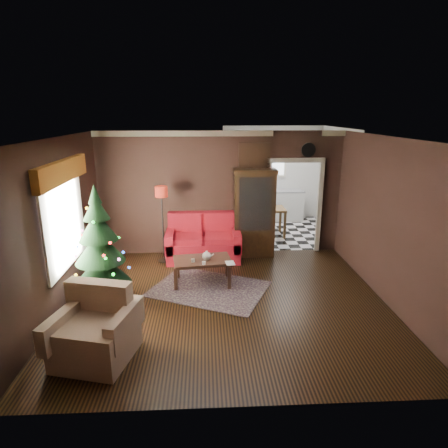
{
  "coord_description": "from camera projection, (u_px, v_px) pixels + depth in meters",
  "views": [
    {
      "loc": [
        -0.36,
        -6.03,
        3.19
      ],
      "look_at": [
        0.0,
        0.9,
        1.15
      ],
      "focal_mm": 30.7,
      "sensor_mm": 36.0,
      "label": 1
    }
  ],
  "objects": [
    {
      "name": "floor",
      "position": [
        227.0,
        301.0,
        6.7
      ],
      "size": [
        5.5,
        5.5,
        0.0
      ],
      "primitive_type": "plane",
      "color": "black",
      "rests_on": "ground"
    },
    {
      "name": "ceiling",
      "position": [
        227.0,
        138.0,
        5.91
      ],
      "size": [
        5.5,
        5.5,
        0.0
      ],
      "primitive_type": "plane",
      "rotation": [
        3.14,
        0.0,
        0.0
      ],
      "color": "white",
      "rests_on": "ground"
    },
    {
      "name": "wall_back",
      "position": [
        220.0,
        194.0,
        8.7
      ],
      "size": [
        5.5,
        0.0,
        5.5
      ],
      "primitive_type": "plane",
      "rotation": [
        1.57,
        0.0,
        0.0
      ],
      "color": "black",
      "rests_on": "ground"
    },
    {
      "name": "wall_front",
      "position": [
        241.0,
        294.0,
        3.91
      ],
      "size": [
        5.5,
        0.0,
        5.5
      ],
      "primitive_type": "plane",
      "rotation": [
        -1.57,
        0.0,
        0.0
      ],
      "color": "black",
      "rests_on": "ground"
    },
    {
      "name": "wall_left",
      "position": [
        57.0,
        227.0,
        6.17
      ],
      "size": [
        0.0,
        5.5,
        5.5
      ],
      "primitive_type": "plane",
      "rotation": [
        1.57,
        0.0,
        1.57
      ],
      "color": "black",
      "rests_on": "ground"
    },
    {
      "name": "wall_right",
      "position": [
        390.0,
        222.0,
        6.44
      ],
      "size": [
        0.0,
        5.5,
        5.5
      ],
      "primitive_type": "plane",
      "rotation": [
        1.57,
        0.0,
        -1.57
      ],
      "color": "black",
      "rests_on": "ground"
    },
    {
      "name": "doorway",
      "position": [
        294.0,
        208.0,
        8.88
      ],
      "size": [
        1.1,
        0.1,
        2.1
      ],
      "primitive_type": null,
      "color": "silver",
      "rests_on": "ground"
    },
    {
      "name": "left_window",
      "position": [
        63.0,
        221.0,
        6.35
      ],
      "size": [
        0.05,
        1.6,
        1.4
      ],
      "primitive_type": "cube",
      "color": "white",
      "rests_on": "wall_left"
    },
    {
      "name": "valance",
      "position": [
        62.0,
        172.0,
        6.12
      ],
      "size": [
        0.12,
        2.1,
        0.35
      ],
      "primitive_type": "cube",
      "color": "#94551C",
      "rests_on": "wall_left"
    },
    {
      "name": "kitchen_floor",
      "position": [
        279.0,
        231.0,
        10.61
      ],
      "size": [
        3.0,
        3.0,
        0.0
      ],
      "primitive_type": "plane",
      "color": "white",
      "rests_on": "ground"
    },
    {
      "name": "kitchen_window",
      "position": [
        273.0,
        163.0,
        11.53
      ],
      "size": [
        0.7,
        0.06,
        0.7
      ],
      "primitive_type": "cube",
      "color": "white",
      "rests_on": "ground"
    },
    {
      "name": "rug",
      "position": [
        209.0,
        289.0,
        7.16
      ],
      "size": [
        2.45,
        2.18,
        0.01
      ],
      "primitive_type": "cube",
      "rotation": [
        0.0,
        0.0,
        -0.43
      ],
      "color": "#311F2C",
      "rests_on": "ground"
    },
    {
      "name": "loveseat",
      "position": [
        203.0,
        238.0,
        8.5
      ],
      "size": [
        1.7,
        0.9,
        1.0
      ],
      "primitive_type": null,
      "color": "maroon",
      "rests_on": "ground"
    },
    {
      "name": "curio_cabinet",
      "position": [
        254.0,
        215.0,
        8.64
      ],
      "size": [
        0.9,
        0.45,
        1.9
      ],
      "primitive_type": null,
      "color": "black",
      "rests_on": "ground"
    },
    {
      "name": "floor_lamp",
      "position": [
        163.0,
        225.0,
        8.3
      ],
      "size": [
        0.3,
        0.3,
        1.7
      ],
      "primitive_type": null,
      "rotation": [
        0.0,
        0.0,
        -0.04
      ],
      "color": "black",
      "rests_on": "ground"
    },
    {
      "name": "christmas_tree",
      "position": [
        99.0,
        244.0,
        6.45
      ],
      "size": [
        1.16,
        1.16,
        1.9
      ],
      "primitive_type": null,
      "rotation": [
        0.0,
        0.0,
        0.19
      ],
      "color": "black",
      "rests_on": "ground"
    },
    {
      "name": "armchair",
      "position": [
        94.0,
        327.0,
        5.04
      ],
      "size": [
        1.18,
        1.18,
        0.99
      ],
      "primitive_type": null,
      "rotation": [
        0.0,
        0.0,
        -0.25
      ],
      "color": "tan",
      "rests_on": "ground"
    },
    {
      "name": "coffee_table",
      "position": [
        203.0,
        271.0,
        7.35
      ],
      "size": [
        1.15,
        0.79,
        0.48
      ],
      "primitive_type": null,
      "rotation": [
        0.0,
        0.0,
        0.14
      ],
      "color": "#301D15",
      "rests_on": "rug"
    },
    {
      "name": "teapot",
      "position": [
        207.0,
        256.0,
        7.2
      ],
      "size": [
        0.22,
        0.22,
        0.18
      ],
      "primitive_type": null,
      "rotation": [
        0.0,
        0.0,
        0.18
      ],
      "color": "white",
      "rests_on": "coffee_table"
    },
    {
      "name": "cup_a",
      "position": [
        193.0,
        260.0,
        7.14
      ],
      "size": [
        0.09,
        0.09,
        0.06
      ],
      "primitive_type": "cylinder",
      "rotation": [
        0.0,
        0.0,
        -0.31
      ],
      "color": "beige",
      "rests_on": "coffee_table"
    },
    {
      "name": "cup_b",
      "position": [
        204.0,
        263.0,
        7.02
      ],
      "size": [
        0.07,
        0.07,
        0.06
      ],
      "primitive_type": "cylinder",
      "rotation": [
        0.0,
        0.0,
        0.03
      ],
      "color": "white",
      "rests_on": "coffee_table"
    },
    {
      "name": "book",
      "position": [
        226.0,
        258.0,
        7.02
      ],
      "size": [
        0.16,
        0.03,
        0.22
      ],
      "primitive_type": "imported",
      "rotation": [
        0.0,
        0.0,
        0.11
      ],
      "color": "gray",
      "rests_on": "coffee_table"
    },
    {
      "name": "wall_clock",
      "position": [
        308.0,
        150.0,
        8.47
      ],
      "size": [
        0.32,
        0.32,
        0.06
      ],
      "primitive_type": "cylinder",
      "color": "white",
      "rests_on": "wall_back"
    },
    {
      "name": "painting",
      "position": [
        254.0,
        156.0,
        8.45
      ],
      "size": [
        0.62,
        0.05,
        0.52
      ],
      "primitive_type": "cube",
      "color": "#A16535",
      "rests_on": "wall_back"
    },
    {
      "name": "kitchen_counter",
      "position": [
        272.0,
        206.0,
        11.64
      ],
      "size": [
        1.8,
        0.6,
        0.9
      ],
      "primitive_type": "cube",
      "color": "silver",
      "rests_on": "ground"
    },
    {
      "name": "kitchen_table",
      "position": [
        271.0,
        222.0,
        10.21
      ],
      "size": [
        0.7,
        0.7,
        0.75
      ],
      "primitive_type": null,
      "color": "brown",
      "rests_on": "ground"
    }
  ]
}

